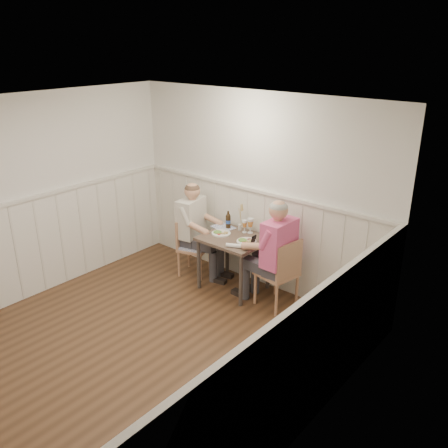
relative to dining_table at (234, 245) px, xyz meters
name	(u,v)px	position (x,y,z in m)	size (l,w,h in m)	color
ground_plane	(131,353)	(0.06, -1.84, -0.64)	(4.50, 4.50, 0.00)	#462E1B
room_shell	(120,223)	(0.06, -1.84, 0.88)	(4.04, 4.54, 2.60)	white
wainscot	(174,274)	(0.06, -1.15, 0.05)	(4.00, 4.49, 1.34)	silver
dining_table	(234,245)	(0.00, 0.00, 0.00)	(0.82, 0.70, 0.75)	brown
chair_right	(280,271)	(0.74, 0.00, -0.14)	(0.50, 0.50, 0.92)	#AC7856
chair_left	(191,244)	(-0.75, -0.04, -0.19)	(0.50, 0.50, 0.83)	#AC7856
man_in_pink	(275,263)	(0.68, -0.03, -0.04)	(0.67, 0.47, 1.44)	#3F3F47
diner_cream	(194,236)	(-0.72, 0.00, -0.06)	(0.69, 0.49, 1.38)	#3F3F47
plate_man	(246,241)	(0.21, -0.02, 0.13)	(0.26, 0.26, 0.06)	white
plate_diner	(220,233)	(-0.22, -0.03, 0.13)	(0.26, 0.26, 0.06)	white
beer_glass_a	(250,223)	(0.07, 0.26, 0.25)	(0.08, 0.08, 0.21)	silver
beer_glass_b	(245,224)	(0.00, 0.23, 0.23)	(0.07, 0.07, 0.18)	silver
beer_bottle	(228,221)	(-0.27, 0.21, 0.22)	(0.07, 0.07, 0.25)	black
rolled_napkin	(235,246)	(0.21, -0.24, 0.13)	(0.23, 0.15, 0.05)	white
grass_vase	(240,218)	(-0.10, 0.25, 0.29)	(0.05, 0.05, 0.40)	silver
gingham_mat	(223,227)	(-0.33, 0.18, 0.11)	(0.33, 0.29, 0.01)	#6071B6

